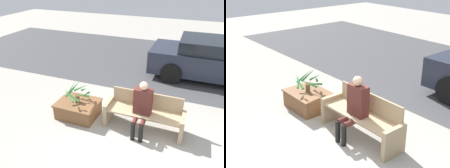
% 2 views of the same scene
% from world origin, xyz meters
% --- Properties ---
extents(ground_plane, '(30.00, 30.00, 0.00)m').
position_xyz_m(ground_plane, '(0.00, 0.00, 0.00)').
color(ground_plane, '#9E998E').
extents(road_surface, '(20.00, 6.00, 0.01)m').
position_xyz_m(road_surface, '(0.00, 5.36, 0.00)').
color(road_surface, '#424244').
rests_on(road_surface, ground_plane).
extents(bench, '(1.90, 0.57, 0.89)m').
position_xyz_m(bench, '(-0.16, 0.74, 0.43)').
color(bench, tan).
rests_on(bench, ground_plane).
extents(person_seated, '(0.42, 0.60, 1.32)m').
position_xyz_m(person_seated, '(-0.19, 0.56, 0.73)').
color(person_seated, '#51231E').
rests_on(person_seated, ground_plane).
extents(planter_box, '(1.07, 0.84, 0.42)m').
position_xyz_m(planter_box, '(-1.90, 0.60, 0.23)').
color(planter_box, brown).
rests_on(planter_box, ground_plane).
extents(potted_plant, '(0.67, 0.67, 0.56)m').
position_xyz_m(potted_plant, '(-1.90, 0.60, 0.71)').
color(potted_plant, brown).
rests_on(potted_plant, planter_box).
extents(parked_car, '(4.50, 1.98, 1.43)m').
position_xyz_m(parked_car, '(1.49, 4.32, 0.73)').
color(parked_car, '#232838').
rests_on(parked_car, ground_plane).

